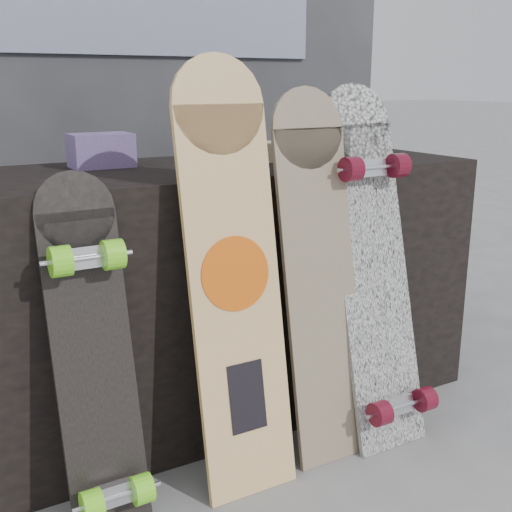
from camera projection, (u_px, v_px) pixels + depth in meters
ground at (306, 473)px, 1.78m from camera, size 60.00×60.00×0.00m
vendor_table at (222, 287)px, 2.09m from camera, size 1.60×0.60×0.80m
booth at (126, 69)px, 2.62m from camera, size 2.40×0.22×2.20m
merch_box_purple at (101, 150)px, 1.92m from camera, size 0.18×0.12×0.10m
merch_box_small at (361, 139)px, 2.20m from camera, size 0.14×0.14×0.12m
merch_box_flat at (276, 151)px, 2.09m from camera, size 0.22×0.10×0.06m
longboard_geisha at (233, 267)px, 1.63m from camera, size 0.25×0.22×1.12m
longboard_celtic at (319, 266)px, 1.78m from camera, size 0.23×0.21×1.04m
longboard_cascadia at (375, 262)px, 1.87m from camera, size 0.24×0.34×1.05m
skateboard_dark at (95, 354)px, 1.50m from camera, size 0.19×0.27×0.85m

